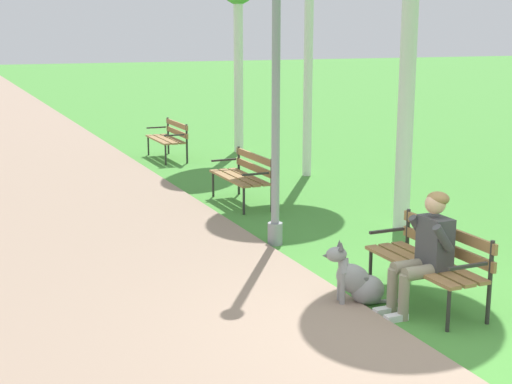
{
  "coord_description": "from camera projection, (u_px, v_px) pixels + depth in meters",
  "views": [
    {
      "loc": [
        -4.03,
        -5.34,
        2.83
      ],
      "look_at": [
        -0.54,
        2.67,
        0.9
      ],
      "focal_mm": 51.75,
      "sensor_mm": 36.0,
      "label": 1
    }
  ],
  "objects": [
    {
      "name": "dog_grey",
      "position": [
        358.0,
        281.0,
        7.7
      ],
      "size": [
        0.81,
        0.41,
        0.71
      ],
      "color": "gray",
      "rests_on": "ground"
    },
    {
      "name": "park_bench_mid",
      "position": [
        244.0,
        173.0,
        12.16
      ],
      "size": [
        0.55,
        1.5,
        0.85
      ],
      "color": "olive",
      "rests_on": "ground"
    },
    {
      "name": "ground_plane",
      "position": [
        421.0,
        336.0,
        6.96
      ],
      "size": [
        120.0,
        120.0,
        0.0
      ],
      "primitive_type": "plane",
      "color": "#478E38"
    },
    {
      "name": "park_bench_near",
      "position": [
        431.0,
        257.0,
        7.68
      ],
      "size": [
        0.55,
        1.5,
        0.85
      ],
      "color": "olive",
      "rests_on": "ground"
    },
    {
      "name": "lamp_post_near",
      "position": [
        276.0,
        89.0,
        9.48
      ],
      "size": [
        0.24,
        0.24,
        4.02
      ],
      "color": "gray",
      "rests_on": "ground"
    },
    {
      "name": "person_seated_on_near_bench",
      "position": [
        426.0,
        248.0,
        7.41
      ],
      "size": [
        0.74,
        0.49,
        1.25
      ],
      "color": "gray",
      "rests_on": "ground"
    },
    {
      "name": "park_bench_far",
      "position": [
        169.0,
        136.0,
        16.4
      ],
      "size": [
        0.55,
        1.5,
        0.85
      ],
      "color": "olive",
      "rests_on": "ground"
    }
  ]
}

